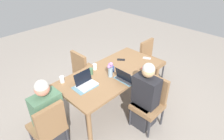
# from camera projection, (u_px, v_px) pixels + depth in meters

# --- Properties ---
(ground_plane) EXTENTS (10.00, 10.00, 0.00)m
(ground_plane) POSITION_uv_depth(u_px,v_px,m) (112.00, 105.00, 3.82)
(ground_plane) COLOR gray
(dining_table) EXTENTS (1.91, 0.94, 0.75)m
(dining_table) POSITION_uv_depth(u_px,v_px,m) (112.00, 76.00, 3.46)
(dining_table) COLOR olive
(dining_table) RESTS_ON ground_plane
(chair_far_left_near) EXTENTS (0.44, 0.44, 0.90)m
(chair_far_left_near) POSITION_uv_depth(u_px,v_px,m) (151.00, 100.00, 3.17)
(chair_far_left_near) COLOR olive
(chair_far_left_near) RESTS_ON ground_plane
(person_far_left_near) EXTENTS (0.36, 0.40, 1.19)m
(person_far_left_near) POSITION_uv_depth(u_px,v_px,m) (145.00, 99.00, 3.15)
(person_far_left_near) COLOR #2D2D33
(person_far_left_near) RESTS_ON ground_plane
(chair_head_right_left_mid) EXTENTS (0.44, 0.44, 0.90)m
(chair_head_right_left_mid) POSITION_uv_depth(u_px,v_px,m) (49.00, 125.00, 2.73)
(chair_head_right_left_mid) COLOR olive
(chair_head_right_left_mid) RESTS_ON ground_plane
(person_head_right_left_mid) EXTENTS (0.40, 0.36, 1.19)m
(person_head_right_left_mid) POSITION_uv_depth(u_px,v_px,m) (49.00, 119.00, 2.79)
(person_head_right_left_mid) COLOR #2D2D33
(person_head_right_left_mid) RESTS_ON ground_plane
(chair_head_left_left_far) EXTENTS (0.44, 0.44, 0.90)m
(chair_head_left_left_far) POSITION_uv_depth(u_px,v_px,m) (150.00, 59.00, 4.35)
(chair_head_left_left_far) COLOR olive
(chair_head_left_left_far) RESTS_ON ground_plane
(chair_near_right_near) EXTENTS (0.44, 0.44, 0.90)m
(chair_near_right_near) POSITION_uv_depth(u_px,v_px,m) (84.00, 69.00, 3.97)
(chair_near_right_near) COLOR olive
(chair_near_right_near) RESTS_ON ground_plane
(flower_vase) EXTENTS (0.10, 0.08, 0.28)m
(flower_vase) POSITION_uv_depth(u_px,v_px,m) (110.00, 69.00, 3.24)
(flower_vase) COLOR #8EA8B7
(flower_vase) RESTS_ON dining_table
(placemat_far_left_near) EXTENTS (0.27, 0.37, 0.00)m
(placemat_far_left_near) POSITION_uv_depth(u_px,v_px,m) (126.00, 79.00, 3.25)
(placemat_far_left_near) COLOR slate
(placemat_far_left_near) RESTS_ON dining_table
(placemat_head_right_left_mid) EXTENTS (0.37, 0.27, 0.00)m
(placemat_head_right_left_mid) POSITION_uv_depth(u_px,v_px,m) (85.00, 87.00, 3.06)
(placemat_head_right_left_mid) COLOR slate
(placemat_head_right_left_mid) RESTS_ON dining_table
(laptop_head_right_left_mid) EXTENTS (0.32, 0.22, 0.21)m
(laptop_head_right_left_mid) POSITION_uv_depth(u_px,v_px,m) (86.00, 83.00, 3.08)
(laptop_head_right_left_mid) COLOR silver
(laptop_head_right_left_mid) RESTS_ON dining_table
(laptop_far_left_near) EXTENTS (0.22, 0.32, 0.21)m
(laptop_far_left_near) POSITION_uv_depth(u_px,v_px,m) (126.00, 78.00, 3.20)
(laptop_far_left_near) COLOR #38383D
(laptop_far_left_near) RESTS_ON dining_table
(coffee_mug_near_left) EXTENTS (0.08, 0.08, 0.09)m
(coffee_mug_near_left) POSITION_uv_depth(u_px,v_px,m) (144.00, 70.00, 3.41)
(coffee_mug_near_left) COLOR #AD3D38
(coffee_mug_near_left) RESTS_ON dining_table
(coffee_mug_near_right) EXTENTS (0.08, 0.08, 0.10)m
(coffee_mug_near_right) POSITION_uv_depth(u_px,v_px,m) (112.00, 69.00, 3.42)
(coffee_mug_near_right) COLOR #33477A
(coffee_mug_near_right) RESTS_ON dining_table
(coffee_mug_centre_left) EXTENTS (0.07, 0.07, 0.10)m
(coffee_mug_centre_left) POSITION_uv_depth(u_px,v_px,m) (95.00, 67.00, 3.48)
(coffee_mug_centre_left) COLOR white
(coffee_mug_centre_left) RESTS_ON dining_table
(coffee_mug_centre_right) EXTENTS (0.08, 0.08, 0.11)m
(coffee_mug_centre_right) POSITION_uv_depth(u_px,v_px,m) (62.00, 79.00, 3.14)
(coffee_mug_centre_right) COLOR white
(coffee_mug_centre_right) RESTS_ON dining_table
(coffee_mug_far_left) EXTENTS (0.08, 0.08, 0.11)m
(coffee_mug_far_left) POSITION_uv_depth(u_px,v_px,m) (91.00, 71.00, 3.35)
(coffee_mug_far_left) COLOR #47704C
(coffee_mug_far_left) RESTS_ON dining_table
(phone_black) EXTENTS (0.15, 0.16, 0.01)m
(phone_black) POSITION_uv_depth(u_px,v_px,m) (121.00, 60.00, 3.79)
(phone_black) COLOR black
(phone_black) RESTS_ON dining_table
(phone_silver) EXTENTS (0.12, 0.17, 0.01)m
(phone_silver) POSITION_uv_depth(u_px,v_px,m) (147.00, 58.00, 3.85)
(phone_silver) COLOR silver
(phone_silver) RESTS_ON dining_table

